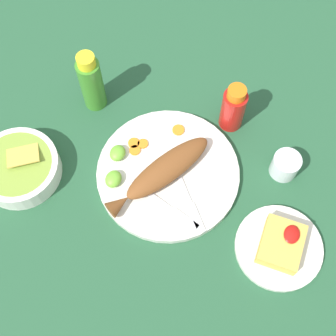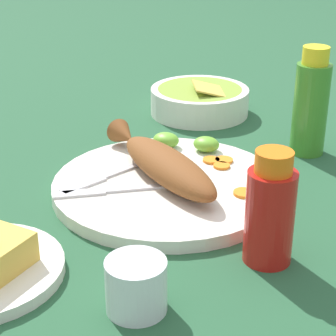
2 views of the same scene
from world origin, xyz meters
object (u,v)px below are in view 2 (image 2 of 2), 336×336
object	(u,v)px
main_plate	(168,186)
fork_near	(112,191)
guacamole_bowl	(200,99)
hot_sauce_bottle_green	(311,105)
salt_cup	(136,289)
fried_fish	(163,163)
fork_far	(108,176)
hot_sauce_bottle_red	(270,211)

from	to	relation	value
main_plate	fork_near	bearing A→B (deg)	-126.72
guacamole_bowl	hot_sauce_bottle_green	bearing A→B (deg)	-19.34
fork_near	salt_cup	world-z (taller)	salt_cup
fried_fish	salt_cup	xyz separation A→B (m)	(0.11, -0.26, -0.02)
main_plate	fork_far	bearing A→B (deg)	-159.82
hot_sauce_bottle_red	salt_cup	distance (m)	0.18
main_plate	fork_far	distance (m)	0.09
main_plate	fried_fish	bearing A→B (deg)	149.13
fried_fish	fork_far	size ratio (longest dim) A/B	1.46
fork_far	salt_cup	world-z (taller)	salt_cup
fork_far	hot_sauce_bottle_red	distance (m)	0.28
hot_sauce_bottle_red	salt_cup	bearing A→B (deg)	-118.74
fork_near	hot_sauce_bottle_green	size ratio (longest dim) A/B	0.86
fried_fish	fork_near	bearing A→B (deg)	-85.60
fork_far	guacamole_bowl	bearing A→B (deg)	-157.49
main_plate	hot_sauce_bottle_red	bearing A→B (deg)	-27.07
fork_near	fork_far	size ratio (longest dim) A/B	0.83
fork_far	guacamole_bowl	distance (m)	0.35
main_plate	fork_near	world-z (taller)	fork_near
fork_far	hot_sauce_bottle_red	world-z (taller)	hot_sauce_bottle_red
fork_near	hot_sauce_bottle_green	world-z (taller)	hot_sauce_bottle_green
main_plate	hot_sauce_bottle_green	size ratio (longest dim) A/B	1.87
main_plate	guacamole_bowl	size ratio (longest dim) A/B	1.76
fork_near	hot_sauce_bottle_green	distance (m)	0.36
fork_far	hot_sauce_bottle_red	size ratio (longest dim) A/B	1.31
main_plate	salt_cup	bearing A→B (deg)	-67.73
fried_fish	salt_cup	size ratio (longest dim) A/B	4.13
main_plate	hot_sauce_bottle_green	distance (m)	0.28
fried_fish	hot_sauce_bottle_green	xyz separation A→B (m)	(0.14, 0.23, 0.04)
fork_near	hot_sauce_bottle_red	size ratio (longest dim) A/B	1.09
guacamole_bowl	fried_fish	bearing A→B (deg)	-72.76
main_plate	fried_fish	distance (m)	0.03
salt_cup	fork_far	bearing A→B (deg)	130.09
fork_near	fork_far	bearing A→B (deg)	-89.93
main_plate	hot_sauce_bottle_red	xyz separation A→B (m)	(0.19, -0.09, 0.05)
hot_sauce_bottle_green	guacamole_bowl	distance (m)	0.26
fork_near	fork_far	world-z (taller)	same
fried_fish	salt_cup	distance (m)	0.28
hot_sauce_bottle_green	salt_cup	bearing A→B (deg)	-93.11
fried_fish	fork_far	distance (m)	0.08
main_plate	salt_cup	size ratio (longest dim) A/B	5.14
fork_far	guacamole_bowl	size ratio (longest dim) A/B	0.97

